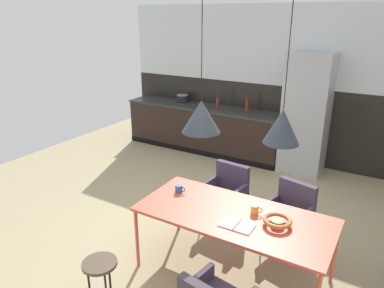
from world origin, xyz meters
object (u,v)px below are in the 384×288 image
object	(u,v)px
bottle_wine_green	(217,104)
pendant_lamp_over_table_near	(201,116)
open_book	(237,225)
cooking_pot	(182,98)
armchair_by_stool	(227,187)
armchair_head_of_table	(291,208)
bottle_oil_tall	(247,106)
fruit_bowl	(277,221)
mug_wide_latte	(179,189)
pendant_lamp_over_table_far	(282,126)
dining_table	(234,217)
mug_white_ceramic	(255,209)
refrigerator_column	(306,114)
side_stool	(100,267)

from	to	relation	value
bottle_wine_green	pendant_lamp_over_table_near	distance (m)	3.37
open_book	cooking_pot	size ratio (longest dim) A/B	1.36
armchair_by_stool	pendant_lamp_over_table_near	xyz separation A→B (m)	(0.10, -0.87, 1.16)
armchair_head_of_table	bottle_oil_tall	size ratio (longest dim) A/B	2.64
fruit_bowl	mug_wide_latte	xyz separation A→B (m)	(-1.15, 0.09, -0.00)
armchair_by_stool	pendant_lamp_over_table_far	size ratio (longest dim) A/B	0.66
armchair_by_stool	mug_wide_latte	distance (m)	0.84
dining_table	pendant_lamp_over_table_near	world-z (taller)	pendant_lamp_over_table_near
open_book	mug_white_ceramic	distance (m)	0.30
refrigerator_column	open_book	distance (m)	3.29
armchair_head_of_table	mug_white_ceramic	xyz separation A→B (m)	(-0.18, -0.70, 0.28)
armchair_by_stool	mug_white_ceramic	world-z (taller)	mug_white_ceramic
armchair_by_stool	bottle_oil_tall	world-z (taller)	bottle_oil_tall
fruit_bowl	refrigerator_column	bearing A→B (deg)	99.79
cooking_pot	side_stool	bearing A→B (deg)	-67.31
dining_table	bottle_oil_tall	distance (m)	3.27
fruit_bowl	pendant_lamp_over_table_near	size ratio (longest dim) A/B	0.22
side_stool	fruit_bowl	bearing A→B (deg)	38.44
fruit_bowl	open_book	bearing A→B (deg)	-148.10
mug_wide_latte	mug_white_ceramic	bearing A→B (deg)	0.35
armchair_head_of_table	side_stool	xyz separation A→B (m)	(-1.22, -1.82, -0.06)
refrigerator_column	mug_white_ceramic	world-z (taller)	refrigerator_column
bottle_oil_tall	pendant_lamp_over_table_near	bearing A→B (deg)	-76.06
armchair_head_of_table	mug_white_ceramic	size ratio (longest dim) A/B	6.43
bottle_oil_tall	dining_table	bearing A→B (deg)	-69.45
armchair_by_stool	open_book	xyz separation A→B (m)	(0.60, -1.06, 0.22)
mug_wide_latte	pendant_lamp_over_table_near	bearing A→B (deg)	-17.38
dining_table	pendant_lamp_over_table_near	distance (m)	1.06
armchair_head_of_table	bottle_wine_green	bearing A→B (deg)	-33.27
armchair_by_stool	pendant_lamp_over_table_far	distance (m)	1.68
mug_white_ceramic	pendant_lamp_over_table_far	bearing A→B (deg)	-17.02
refrigerator_column	fruit_bowl	distance (m)	3.12
dining_table	bottle_oil_tall	xyz separation A→B (m)	(-1.14, 3.05, 0.34)
refrigerator_column	side_stool	xyz separation A→B (m)	(-0.76, -4.10, -0.59)
bottle_oil_tall	pendant_lamp_over_table_far	world-z (taller)	pendant_lamp_over_table_far
armchair_head_of_table	bottle_wine_green	world-z (taller)	bottle_wine_green
refrigerator_column	mug_wide_latte	distance (m)	3.05
refrigerator_column	fruit_bowl	size ratio (longest dim) A/B	7.48
refrigerator_column	side_stool	bearing A→B (deg)	-100.57
refrigerator_column	pendant_lamp_over_table_far	size ratio (longest dim) A/B	1.68
open_book	mug_wide_latte	world-z (taller)	mug_wide_latte
mug_wide_latte	side_stool	distance (m)	1.18
refrigerator_column	mug_white_ceramic	bearing A→B (deg)	-84.80
mug_wide_latte	side_stool	world-z (taller)	mug_wide_latte
fruit_bowl	open_book	distance (m)	0.38
armchair_head_of_table	open_book	size ratio (longest dim) A/B	2.50
dining_table	open_book	xyz separation A→B (m)	(0.11, -0.18, 0.04)
bottle_oil_tall	side_stool	world-z (taller)	bottle_oil_tall
cooking_pot	pendant_lamp_over_table_near	size ratio (longest dim) A/B	0.19
cooking_pot	bottle_wine_green	bearing A→B (deg)	-10.40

